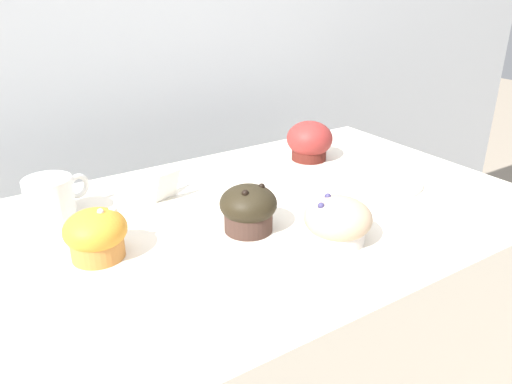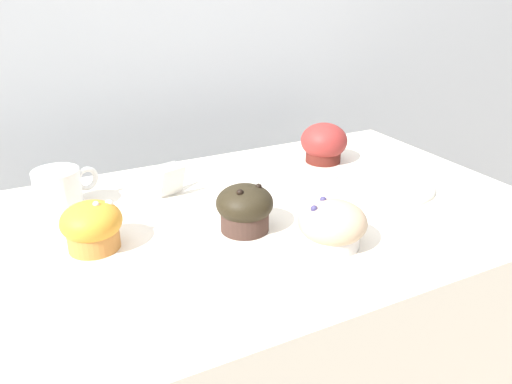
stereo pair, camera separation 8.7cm
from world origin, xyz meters
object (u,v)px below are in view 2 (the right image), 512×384
(muffin_front_center, at_px, (324,143))
(muffin_front_left, at_px, (332,225))
(muffin_back_left, at_px, (245,208))
(muffin_back_right, at_px, (92,226))
(serving_plate, at_px, (383,185))
(coffee_cup, at_px, (59,189))

(muffin_front_center, bearing_deg, muffin_front_left, -122.10)
(muffin_back_left, xyz_separation_m, muffin_front_left, (0.10, -0.11, -0.01))
(muffin_front_center, distance_m, muffin_front_left, 0.38)
(muffin_back_right, bearing_deg, muffin_back_left, -12.43)
(muffin_back_left, bearing_deg, serving_plate, 6.36)
(muffin_back_left, xyz_separation_m, muffin_back_right, (-0.24, 0.05, -0.00))
(muffin_back_left, bearing_deg, coffee_cup, 139.87)
(muffin_back_right, bearing_deg, muffin_front_left, -25.46)
(coffee_cup, bearing_deg, muffin_front_left, -42.28)
(muffin_back_right, xyz_separation_m, muffin_front_left, (0.34, -0.16, -0.00))
(muffin_back_right, xyz_separation_m, coffee_cup, (-0.03, 0.17, 0.00))
(muffin_back_left, xyz_separation_m, coffee_cup, (-0.26, 0.22, 0.00))
(coffee_cup, bearing_deg, muffin_front_center, -0.61)
(muffin_front_center, xyz_separation_m, serving_plate, (0.02, -0.18, -0.04))
(muffin_back_left, relative_size, serving_plate, 0.47)
(muffin_front_center, height_order, muffin_back_right, muffin_front_center)
(muffin_back_left, distance_m, muffin_front_left, 0.15)
(muffin_front_left, bearing_deg, serving_plate, 32.41)
(muffin_front_center, bearing_deg, serving_plate, -82.31)
(muffin_back_left, height_order, muffin_front_left, muffin_back_left)
(muffin_front_left, distance_m, coffee_cup, 0.49)
(muffin_front_center, height_order, coffee_cup, muffin_front_center)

